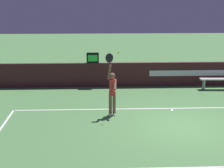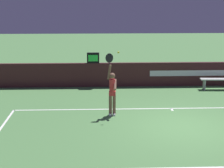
{
  "view_description": "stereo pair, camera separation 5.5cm",
  "coord_description": "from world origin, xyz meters",
  "px_view_note": "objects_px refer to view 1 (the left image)",
  "views": [
    {
      "loc": [
        -2.93,
        -11.65,
        4.41
      ],
      "look_at": [
        -2.38,
        1.15,
        1.23
      ],
      "focal_mm": 58.31,
      "sensor_mm": 36.0,
      "label": 1
    },
    {
      "loc": [
        -2.87,
        -11.65,
        4.41
      ],
      "look_at": [
        -2.38,
        1.15,
        1.23
      ],
      "focal_mm": 58.31,
      "sensor_mm": 36.0,
      "label": 2
    }
  ],
  "objects_px": {
    "speed_display": "(93,58)",
    "courtside_bench_near": "(217,81)",
    "tennis_player": "(112,90)",
    "tennis_ball": "(118,52)"
  },
  "relations": [
    {
      "from": "tennis_player",
      "to": "courtside_bench_near",
      "type": "distance_m",
      "value": 6.26
    },
    {
      "from": "speed_display",
      "to": "courtside_bench_near",
      "type": "height_order",
      "value": "speed_display"
    },
    {
      "from": "speed_display",
      "to": "tennis_player",
      "type": "distance_m",
      "value": 4.42
    },
    {
      "from": "courtside_bench_near",
      "to": "tennis_ball",
      "type": "bearing_deg",
      "value": -142.55
    },
    {
      "from": "speed_display",
      "to": "tennis_ball",
      "type": "distance_m",
      "value": 4.75
    },
    {
      "from": "tennis_player",
      "to": "tennis_ball",
      "type": "relative_size",
      "value": 32.86
    },
    {
      "from": "tennis_player",
      "to": "courtside_bench_near",
      "type": "relative_size",
      "value": 1.44
    },
    {
      "from": "tennis_player",
      "to": "courtside_bench_near",
      "type": "height_order",
      "value": "tennis_player"
    },
    {
      "from": "tennis_player",
      "to": "courtside_bench_near",
      "type": "xyz_separation_m",
      "value": [
        5.12,
        3.55,
        -0.56
      ]
    },
    {
      "from": "courtside_bench_near",
      "to": "speed_display",
      "type": "bearing_deg",
      "value": 172.39
    }
  ]
}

